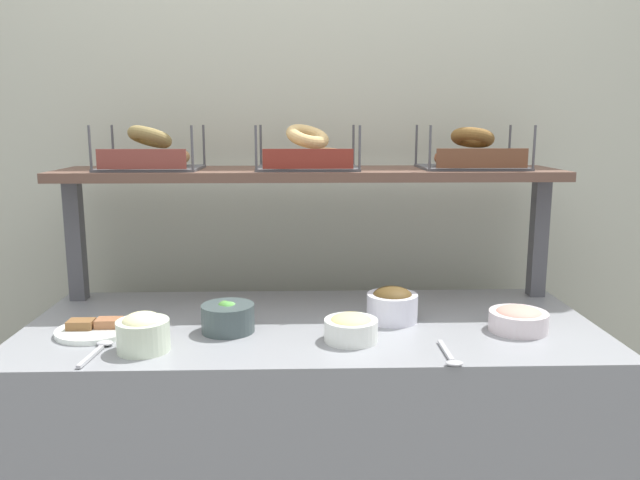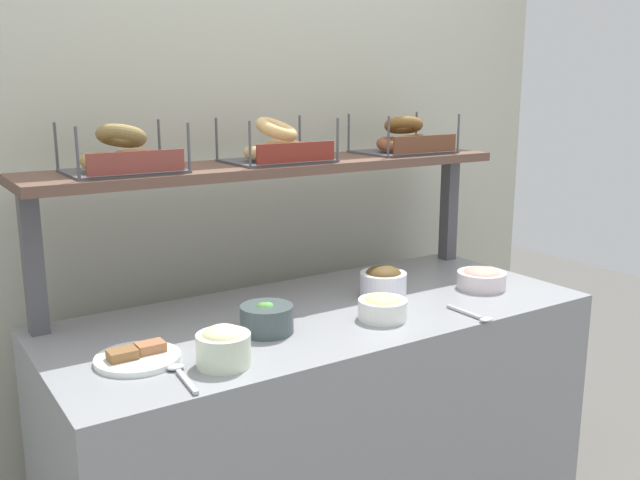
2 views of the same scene
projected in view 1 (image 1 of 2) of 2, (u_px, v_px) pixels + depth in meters
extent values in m
cube|color=#BABBA7|center=(309.00, 185.00, 2.31)|extent=(2.85, 0.06, 2.40)
cube|color=gray|center=(312.00, 455.00, 1.91)|extent=(1.65, 0.70, 0.85)
cube|color=#4C4C51|center=(76.00, 240.00, 2.04)|extent=(0.05, 0.05, 0.40)
cube|color=#4C4C51|center=(539.00, 237.00, 2.08)|extent=(0.05, 0.05, 0.40)
cube|color=brown|center=(310.00, 174.00, 2.02)|extent=(1.61, 0.32, 0.03)
cylinder|color=white|center=(351.00, 330.00, 1.67)|extent=(0.14, 0.14, 0.06)
ellipsoid|color=#ECD889|center=(351.00, 321.00, 1.67)|extent=(0.11, 0.11, 0.04)
cylinder|color=silver|center=(518.00, 321.00, 1.76)|extent=(0.16, 0.16, 0.06)
ellipsoid|color=#F39B88|center=(519.00, 313.00, 1.75)|extent=(0.13, 0.13, 0.04)
cylinder|color=silver|center=(143.00, 336.00, 1.60)|extent=(0.13, 0.13, 0.08)
ellipsoid|color=beige|center=(143.00, 323.00, 1.59)|extent=(0.11, 0.11, 0.06)
cylinder|color=#404E4E|center=(228.00, 318.00, 1.75)|extent=(0.15, 0.15, 0.08)
sphere|color=#56A544|center=(228.00, 309.00, 1.74)|extent=(0.04, 0.04, 0.04)
sphere|color=#61A55C|center=(233.00, 308.00, 1.75)|extent=(0.03, 0.03, 0.03)
sphere|color=#55953F|center=(225.00, 308.00, 1.75)|extent=(0.04, 0.04, 0.04)
sphere|color=#6AB15C|center=(231.00, 308.00, 1.75)|extent=(0.04, 0.04, 0.04)
sphere|color=#67B24C|center=(223.00, 308.00, 1.74)|extent=(0.03, 0.03, 0.03)
cylinder|color=white|center=(392.00, 307.00, 1.84)|extent=(0.15, 0.15, 0.08)
ellipsoid|color=#513B1A|center=(392.00, 296.00, 1.84)|extent=(0.12, 0.12, 0.06)
cylinder|color=white|center=(95.00, 331.00, 1.74)|extent=(0.21, 0.21, 0.01)
cube|color=brown|center=(81.00, 324.00, 1.73)|extent=(0.07, 0.05, 0.02)
cube|color=#A06440|center=(109.00, 323.00, 1.74)|extent=(0.07, 0.05, 0.02)
cube|color=#B7B7BC|center=(446.00, 350.00, 1.59)|extent=(0.01, 0.14, 0.01)
ellipsoid|color=#B7B7BC|center=(454.00, 363.00, 1.50)|extent=(0.04, 0.03, 0.01)
cube|color=#B7B7BC|center=(90.00, 356.00, 1.55)|extent=(0.03, 0.14, 0.01)
ellipsoid|color=#B7B7BC|center=(105.00, 343.00, 1.64)|extent=(0.04, 0.03, 0.01)
cube|color=#4C4C51|center=(151.00, 168.00, 1.99)|extent=(0.31, 0.24, 0.01)
cylinder|color=#4C4C51|center=(90.00, 149.00, 1.86)|extent=(0.01, 0.01, 0.14)
cylinder|color=#4C4C51|center=(192.00, 149.00, 1.87)|extent=(0.01, 0.01, 0.14)
cylinder|color=#4C4C51|center=(113.00, 146.00, 2.09)|extent=(0.01, 0.01, 0.14)
cylinder|color=#4C4C51|center=(204.00, 146.00, 2.10)|extent=(0.01, 0.01, 0.14)
cube|color=brown|center=(141.00, 159.00, 1.87)|extent=(0.27, 0.01, 0.06)
torus|color=#AA8448|center=(131.00, 159.00, 1.96)|extent=(0.20, 0.20, 0.06)
torus|color=#A07045|center=(168.00, 158.00, 2.02)|extent=(0.20, 0.20, 0.05)
torus|color=olive|center=(150.00, 137.00, 1.97)|extent=(0.20, 0.20, 0.09)
cube|color=#4C4C51|center=(308.00, 168.00, 2.01)|extent=(0.32, 0.24, 0.01)
cylinder|color=#4C4C51|center=(256.00, 149.00, 1.88)|extent=(0.01, 0.01, 0.14)
cylinder|color=#4C4C51|center=(360.00, 149.00, 1.89)|extent=(0.01, 0.01, 0.14)
cylinder|color=#4C4C51|center=(261.00, 146.00, 2.10)|extent=(0.01, 0.01, 0.14)
cylinder|color=#4C4C51|center=(353.00, 146.00, 2.11)|extent=(0.01, 0.01, 0.14)
cube|color=maroon|center=(308.00, 159.00, 1.88)|extent=(0.27, 0.01, 0.06)
torus|color=tan|center=(290.00, 159.00, 1.97)|extent=(0.20, 0.20, 0.05)
torus|color=tan|center=(322.00, 156.00, 2.04)|extent=(0.16, 0.17, 0.06)
torus|color=#DFB571|center=(308.00, 136.00, 1.99)|extent=(0.20, 0.20, 0.09)
cube|color=#4C4C51|center=(471.00, 167.00, 2.04)|extent=(0.33, 0.24, 0.01)
cylinder|color=#4C4C51|center=(430.00, 148.00, 1.91)|extent=(0.01, 0.01, 0.14)
cylinder|color=#4C4C51|center=(534.00, 148.00, 1.92)|extent=(0.01, 0.01, 0.14)
cylinder|color=#4C4C51|center=(416.00, 146.00, 2.13)|extent=(0.01, 0.01, 0.14)
cylinder|color=#4C4C51|center=(510.00, 146.00, 2.14)|extent=(0.01, 0.01, 0.14)
cube|color=brown|center=(482.00, 158.00, 1.91)|extent=(0.28, 0.01, 0.06)
torus|color=brown|center=(456.00, 158.00, 2.00)|extent=(0.15, 0.15, 0.05)
torus|color=brown|center=(484.00, 156.00, 2.07)|extent=(0.20, 0.20, 0.06)
torus|color=brown|center=(472.00, 138.00, 2.02)|extent=(0.20, 0.20, 0.08)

